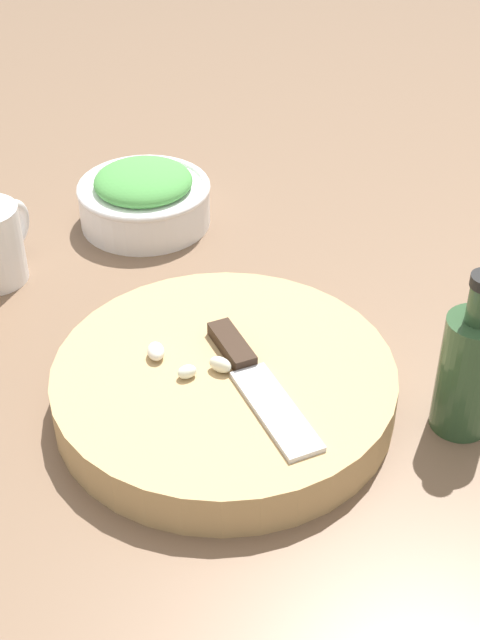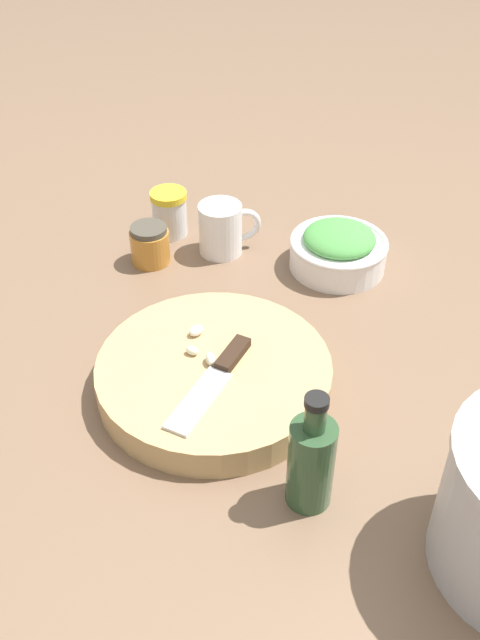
% 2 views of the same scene
% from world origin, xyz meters
% --- Properties ---
extents(ground_plane, '(5.00, 5.00, 0.00)m').
position_xyz_m(ground_plane, '(0.00, 0.00, 0.00)').
color(ground_plane, brown).
extents(cutting_board, '(0.32, 0.32, 0.04)m').
position_xyz_m(cutting_board, '(0.09, -0.04, 0.02)').
color(cutting_board, tan).
rests_on(cutting_board, ground_plane).
extents(chef_knife, '(0.18, 0.09, 0.01)m').
position_xyz_m(chef_knife, '(0.12, -0.03, 0.05)').
color(chef_knife, black).
rests_on(chef_knife, cutting_board).
extents(garlic_cloves, '(0.08, 0.05, 0.02)m').
position_xyz_m(garlic_cloves, '(0.06, -0.06, 0.05)').
color(garlic_cloves, silver).
rests_on(garlic_cloves, cutting_board).
extents(herb_bowl, '(0.16, 0.16, 0.07)m').
position_xyz_m(herb_bowl, '(-0.22, 0.13, 0.04)').
color(herb_bowl, white).
rests_on(herb_bowl, ground_plane).
extents(oil_bottle, '(0.05, 0.05, 0.16)m').
position_xyz_m(oil_bottle, '(0.26, 0.09, 0.07)').
color(oil_bottle, '#2D4C2D').
rests_on(oil_bottle, ground_plane).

